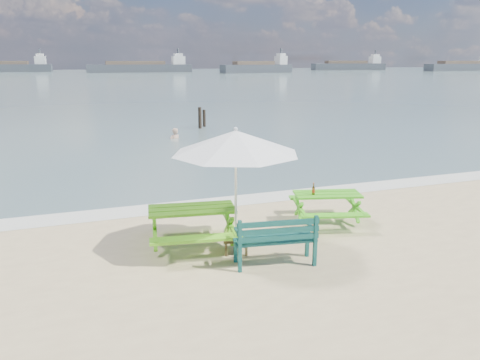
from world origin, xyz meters
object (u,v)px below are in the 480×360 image
object	(u,v)px
side_table	(236,244)
patio_umbrella	(236,142)
picnic_table_left	(192,228)
beer_bottle	(313,191)
picnic_table_right	(327,208)
park_bench	(275,249)
swimmer	(175,144)

from	to	relation	value
side_table	patio_umbrella	distance (m)	1.99
picnic_table_left	beer_bottle	world-z (taller)	beer_bottle
side_table	picnic_table_left	bearing A→B (deg)	142.15
picnic_table_right	park_bench	xyz separation A→B (m)	(-2.00, -1.63, -0.06)
side_table	patio_umbrella	bearing A→B (deg)	-63.43
picnic_table_left	patio_umbrella	size ratio (longest dim) A/B	0.70
patio_umbrella	swimmer	size ratio (longest dim) A/B	1.93
beer_bottle	park_bench	bearing A→B (deg)	-135.05
picnic_table_left	patio_umbrella	world-z (taller)	patio_umbrella
swimmer	park_bench	bearing A→B (deg)	-94.58
park_bench	beer_bottle	bearing A→B (deg)	44.95
park_bench	beer_bottle	distance (m)	2.38
patio_umbrella	swimmer	distance (m)	13.93
picnic_table_right	park_bench	size ratio (longest dim) A/B	1.28
picnic_table_left	park_bench	bearing A→B (deg)	-47.21
park_bench	patio_umbrella	distance (m)	2.08
beer_bottle	swimmer	world-z (taller)	beer_bottle
swimmer	beer_bottle	bearing A→B (deg)	-87.77
beer_bottle	patio_umbrella	bearing A→B (deg)	-157.21
picnic_table_right	side_table	world-z (taller)	picnic_table_right
picnic_table_left	swimmer	bearing A→B (deg)	79.75
park_bench	side_table	xyz separation A→B (m)	(-0.49, 0.75, -0.12)
side_table	swimmer	distance (m)	13.72
park_bench	patio_umbrella	xyz separation A→B (m)	(-0.49, 0.75, 1.87)
patio_umbrella	park_bench	bearing A→B (deg)	-56.78
beer_bottle	side_table	bearing A→B (deg)	-157.21
patio_umbrella	side_table	bearing A→B (deg)	116.57
park_bench	patio_umbrella	size ratio (longest dim) A/B	0.51
picnic_table_left	picnic_table_right	world-z (taller)	picnic_table_left
park_bench	side_table	bearing A→B (deg)	123.22
picnic_table_left	beer_bottle	size ratio (longest dim) A/B	7.86
picnic_table_right	beer_bottle	size ratio (longest dim) A/B	7.34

